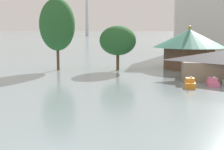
{
  "coord_description": "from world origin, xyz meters",
  "views": [
    {
      "loc": [
        6.34,
        -15.89,
        7.57
      ],
      "look_at": [
        0.77,
        16.04,
        2.87
      ],
      "focal_mm": 50.98,
      "sensor_mm": 36.0,
      "label": 1
    }
  ],
  "objects_px": {
    "green_roof_pavilion": "(189,46)",
    "shoreline_tree_mid": "(118,41)",
    "pedal_boat_pink": "(213,83)",
    "boathouse": "(224,64)",
    "shoreline_tree_tall_left": "(57,25)",
    "pedal_boat_orange": "(190,84)"
  },
  "relations": [
    {
      "from": "boathouse",
      "to": "shoreline_tree_tall_left",
      "type": "xyz_separation_m",
      "value": [
        -28.46,
        6.68,
        6.01
      ]
    },
    {
      "from": "boathouse",
      "to": "green_roof_pavilion",
      "type": "relative_size",
      "value": 0.97
    },
    {
      "from": "green_roof_pavilion",
      "to": "shoreline_tree_mid",
      "type": "relative_size",
      "value": 1.68
    },
    {
      "from": "pedal_boat_orange",
      "to": "shoreline_tree_tall_left",
      "type": "bearing_deg",
      "value": -121.6
    },
    {
      "from": "boathouse",
      "to": "green_roof_pavilion",
      "type": "xyz_separation_m",
      "value": [
        -4.34,
        13.28,
        2.07
      ]
    },
    {
      "from": "pedal_boat_pink",
      "to": "boathouse",
      "type": "xyz_separation_m",
      "value": [
        2.35,
        5.83,
        1.88
      ]
    },
    {
      "from": "shoreline_tree_tall_left",
      "to": "shoreline_tree_mid",
      "type": "height_order",
      "value": "shoreline_tree_tall_left"
    },
    {
      "from": "green_roof_pavilion",
      "to": "pedal_boat_pink",
      "type": "bearing_deg",
      "value": -84.07
    },
    {
      "from": "boathouse",
      "to": "shoreline_tree_mid",
      "type": "relative_size",
      "value": 1.63
    },
    {
      "from": "pedal_boat_orange",
      "to": "shoreline_tree_mid",
      "type": "height_order",
      "value": "shoreline_tree_mid"
    },
    {
      "from": "boathouse",
      "to": "shoreline_tree_tall_left",
      "type": "height_order",
      "value": "shoreline_tree_tall_left"
    },
    {
      "from": "shoreline_tree_tall_left",
      "to": "boathouse",
      "type": "bearing_deg",
      "value": -13.21
    },
    {
      "from": "pedal_boat_pink",
      "to": "shoreline_tree_mid",
      "type": "xyz_separation_m",
      "value": [
        -15.14,
        14.27,
        5.01
      ]
    },
    {
      "from": "boathouse",
      "to": "shoreline_tree_tall_left",
      "type": "bearing_deg",
      "value": 166.79
    },
    {
      "from": "green_roof_pavilion",
      "to": "shoreline_tree_mid",
      "type": "height_order",
      "value": "same"
    },
    {
      "from": "green_roof_pavilion",
      "to": "shoreline_tree_tall_left",
      "type": "height_order",
      "value": "shoreline_tree_tall_left"
    },
    {
      "from": "pedal_boat_pink",
      "to": "shoreline_tree_tall_left",
      "type": "height_order",
      "value": "shoreline_tree_tall_left"
    },
    {
      "from": "pedal_boat_pink",
      "to": "shoreline_tree_tall_left",
      "type": "xyz_separation_m",
      "value": [
        -26.11,
        12.51,
        7.9
      ]
    },
    {
      "from": "boathouse",
      "to": "pedal_boat_orange",
      "type": "bearing_deg",
      "value": -126.16
    },
    {
      "from": "pedal_boat_pink",
      "to": "shoreline_tree_tall_left",
      "type": "relative_size",
      "value": 0.18
    },
    {
      "from": "pedal_boat_pink",
      "to": "boathouse",
      "type": "relative_size",
      "value": 0.18
    },
    {
      "from": "green_roof_pavilion",
      "to": "boathouse",
      "type": "bearing_deg",
      "value": -71.91
    }
  ]
}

